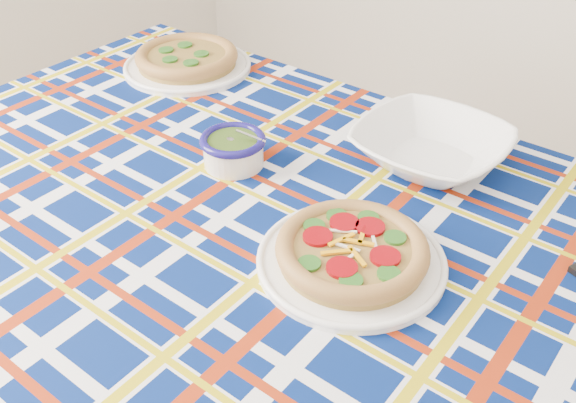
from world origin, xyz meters
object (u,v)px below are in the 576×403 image
Objects in this scene: pesto_bowl at (233,147)px; serving_bowl at (431,147)px; dining_table at (272,258)px; main_focaccia_plate at (352,250)px.

serving_bowl is at bearing 36.97° from pesto_bowl.
main_focaccia_plate is at bearing -2.36° from dining_table.
serving_bowl is (0.13, 0.32, 0.11)m from dining_table.
serving_bowl is (-0.03, 0.33, 0.01)m from main_focaccia_plate.
main_focaccia_plate is at bearing -18.84° from pesto_bowl.
main_focaccia_plate is 0.35m from pesto_bowl.
pesto_bowl reaches higher than serving_bowl.
dining_table is 5.94× the size of serving_bowl.
pesto_bowl reaches higher than main_focaccia_plate.
pesto_bowl is at bearing -143.03° from serving_bowl.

